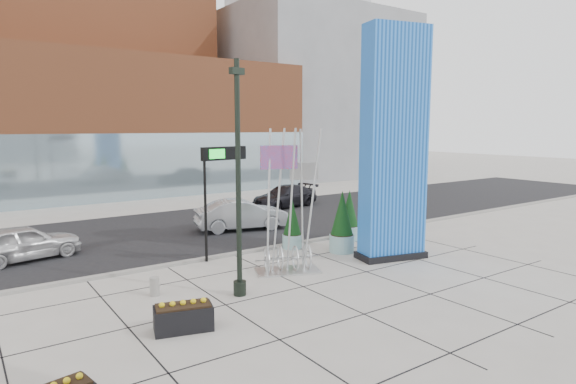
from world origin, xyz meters
TOP-DOWN VIEW (x-y plane):
  - ground at (0.00, 0.00)m, footprint 160.00×160.00m
  - street_asphalt at (0.00, 10.00)m, footprint 80.00×12.00m
  - curb_edge at (0.00, 4.00)m, footprint 80.00×0.30m
  - tower_podium at (1.00, 27.00)m, footprint 34.00×10.00m
  - tower_glass_front at (1.00, 22.20)m, footprint 34.00×0.60m
  - building_grey_parking at (26.00, 32.00)m, footprint 20.00×18.00m
  - blue_pylon at (6.25, -0.13)m, footprint 3.07×1.91m
  - lamp_post at (-1.20, -0.47)m, footprint 0.50×0.42m
  - public_art_sculpture at (1.59, 0.75)m, footprint 2.68×2.02m
  - concrete_bollard at (-3.50, 1.09)m, footprint 0.32×0.32m
  - overhead_street_sign at (0.43, 3.80)m, footprint 2.20×0.59m
  - round_planter_east at (7.00, 3.32)m, footprint 0.98×0.98m
  - round_planter_mid at (5.20, 1.80)m, footprint 1.09×1.09m
  - round_planter_west at (3.80, 3.60)m, footprint 0.90×0.90m
  - box_planter_north at (-3.80, -2.00)m, footprint 1.70×1.16m
  - car_white_west at (-6.49, 8.20)m, footprint 4.65×2.63m
  - car_silver_mid at (3.85, 8.32)m, footprint 5.18×2.82m
  - car_dark_east at (9.90, 13.06)m, footprint 5.35×2.90m

SIDE VIEW (x-z plane):
  - ground at x=0.00m, z-range 0.00..0.00m
  - street_asphalt at x=0.00m, z-range 0.00..0.02m
  - curb_edge at x=0.00m, z-range 0.00..0.12m
  - concrete_bollard at x=-3.50m, z-range 0.00..0.61m
  - box_planter_north at x=-3.80m, z-range -0.03..0.82m
  - car_dark_east at x=9.90m, z-range 0.00..1.47m
  - car_white_west at x=-6.49m, z-range 0.00..1.49m
  - car_silver_mid at x=3.85m, z-range 0.00..1.62m
  - round_planter_west at x=3.80m, z-range -0.06..2.18m
  - round_planter_east at x=7.00m, z-range -0.07..2.39m
  - round_planter_mid at x=5.20m, z-range -0.07..2.66m
  - public_art_sculpture at x=1.59m, z-range -1.30..4.16m
  - tower_glass_front at x=1.00m, z-range 0.00..5.00m
  - lamp_post at x=-1.20m, z-range -0.69..6.88m
  - overhead_street_sign at x=0.43m, z-range 1.67..6.34m
  - blue_pylon at x=6.25m, z-range -0.16..9.36m
  - tower_podium at x=1.00m, z-range 0.00..11.00m
  - building_grey_parking at x=26.00m, z-range 0.00..18.00m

